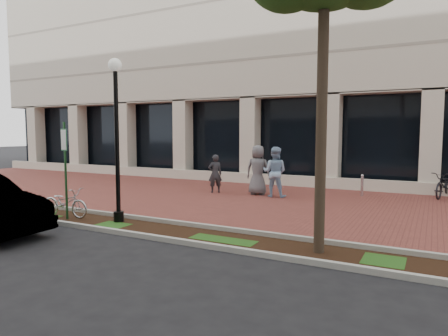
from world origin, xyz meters
The scene contains 13 objects.
ground centered at (0.00, 0.00, 0.00)m, with size 120.00×120.00×0.00m, color black.
brick_plaza centered at (0.00, 0.00, 0.01)m, with size 40.00×9.00×0.01m, color brown.
planting_strip centered at (0.00, -5.25, 0.01)m, with size 40.00×1.50×0.01m, color black.
curb_plaza_side centered at (0.00, -4.50, 0.06)m, with size 40.00×0.12×0.12m, color #A9A9A0.
curb_street_side centered at (0.00, -6.00, 0.06)m, with size 40.00×0.12×0.12m, color #A9A9A0.
near_office_building centered at (0.00, 10.47, 10.05)m, with size 40.00×12.12×16.00m.
parking_sign centered at (-3.13, -5.42, 1.75)m, with size 0.34×0.07×2.79m.
lamppost centered at (-1.58, -4.96, 2.53)m, with size 0.36×0.36×4.49m.
locked_bicycle centered at (-3.42, -5.21, 0.44)m, with size 0.58×1.66×0.87m, color silver.
pedestrian_left centered at (-1.83, 1.01, 0.79)m, with size 0.58×0.38×1.59m, color #27272B.
pedestrian_mid centered at (0.72, 1.16, 0.97)m, with size 0.95×0.74×1.94m, color #8BAED0.
pedestrian_right centered at (-0.07, 1.37, 1.00)m, with size 0.97×0.63×2.00m, color slate.
bollard centered at (3.69, 2.94, 0.44)m, with size 0.12×0.12×0.87m.
Camera 1 is at (6.15, -13.28, 2.51)m, focal length 32.00 mm.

